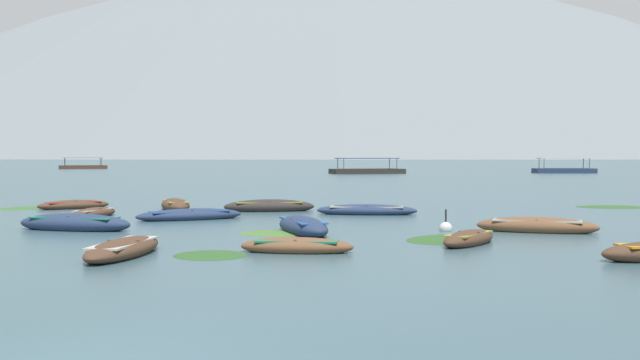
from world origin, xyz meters
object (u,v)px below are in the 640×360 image
object	(u,v)px
rowboat_3	(76,205)
rowboat_7	(299,246)
rowboat_2	(96,213)
rowboat_12	(271,207)
rowboat_9	(125,249)
rowboat_13	(177,205)
rowboat_11	(305,227)
rowboat_8	(471,239)
rowboat_1	(77,223)
mooring_buoy	(448,228)
rowboat_4	(539,226)
rowboat_5	(192,215)
ferry_2	(566,170)
ferry_0	(85,167)
ferry_1	(369,171)
rowboat_0	(369,210)

from	to	relation	value
rowboat_3	rowboat_7	xyz separation A→B (m)	(11.71, -16.59, -0.01)
rowboat_2	rowboat_12	distance (m)	8.04
rowboat_9	rowboat_13	world-z (taller)	rowboat_13
rowboat_13	rowboat_11	bearing A→B (deg)	-59.24
rowboat_2	rowboat_8	xyz separation A→B (m)	(14.24, -9.87, 0.01)
rowboat_1	mooring_buoy	distance (m)	13.14
rowboat_4	rowboat_12	size ratio (longest dim) A/B	0.96
rowboat_1	rowboat_5	xyz separation A→B (m)	(3.33, 4.26, -0.05)
ferry_2	rowboat_11	bearing A→B (deg)	-113.54
rowboat_3	rowboat_9	size ratio (longest dim) A/B	0.85
rowboat_1	mooring_buoy	xyz separation A→B (m)	(13.13, -0.33, -0.13)
rowboat_5	mooring_buoy	distance (m)	10.82
rowboat_3	ferry_0	bearing A→B (deg)	107.79
rowboat_2	rowboat_8	world-z (taller)	rowboat_8
rowboat_9	mooring_buoy	bearing A→B (deg)	33.38
rowboat_12	ferry_1	size ratio (longest dim) A/B	0.38
rowboat_2	rowboat_5	xyz separation A→B (m)	(4.41, -1.42, 0.02)
rowboat_7	rowboat_11	xyz separation A→B (m)	(0.04, 4.94, 0.06)
rowboat_1	rowboat_8	xyz separation A→B (m)	(13.15, -4.20, -0.06)
rowboat_7	rowboat_8	xyz separation A→B (m)	(5.06, 1.79, 0.00)
rowboat_2	rowboat_7	distance (m)	14.84
rowboat_4	rowboat_5	distance (m)	13.81
rowboat_2	ferry_1	bearing A→B (deg)	77.74
rowboat_11	rowboat_12	bearing A→B (deg)	100.46
rowboat_11	mooring_buoy	size ratio (longest dim) A/B	4.77
rowboat_13	rowboat_1	bearing A→B (deg)	-99.27
rowboat_0	ferry_0	world-z (taller)	ferry_0
rowboat_7	rowboat_3	bearing A→B (deg)	125.20
ferry_2	rowboat_3	bearing A→B (deg)	-123.24
rowboat_0	rowboat_12	bearing A→B (deg)	156.87
rowboat_3	ferry_1	xyz separation A→B (m)	(19.39, 72.66, 0.28)
rowboat_1	rowboat_2	world-z (taller)	rowboat_1
rowboat_12	mooring_buoy	bearing A→B (deg)	-53.38
rowboat_11	rowboat_13	bearing A→B (deg)	120.76
rowboat_13	ferry_1	bearing A→B (deg)	79.08
rowboat_12	mooring_buoy	xyz separation A→B (m)	(6.83, -9.19, -0.12)
rowboat_5	rowboat_9	world-z (taller)	rowboat_5
rowboat_0	mooring_buoy	world-z (taller)	mooring_buoy
rowboat_1	rowboat_7	size ratio (longest dim) A/B	1.41
ferry_0	mooring_buoy	bearing A→B (deg)	-66.87
rowboat_7	ferry_2	size ratio (longest dim) A/B	0.35
rowboat_1	mooring_buoy	bearing A→B (deg)	-1.43
rowboat_3	rowboat_12	xyz separation A→B (m)	(9.92, -1.74, 0.05)
rowboat_1	rowboat_12	size ratio (longest dim) A/B	1.02
rowboat_13	rowboat_7	bearing A→B (deg)	-67.82
rowboat_0	rowboat_1	xyz separation A→B (m)	(-10.82, -6.93, 0.05)
rowboat_1	rowboat_5	world-z (taller)	rowboat_1
rowboat_2	rowboat_9	size ratio (longest dim) A/B	0.78
rowboat_9	ferry_2	world-z (taller)	ferry_2
rowboat_7	ferry_1	distance (m)	89.58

